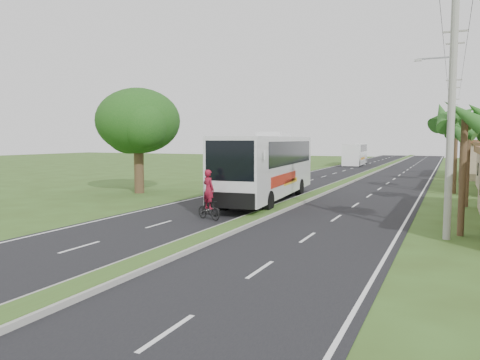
% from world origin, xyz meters
% --- Properties ---
extents(ground, '(180.00, 180.00, 0.00)m').
position_xyz_m(ground, '(0.00, 0.00, 0.00)').
color(ground, '#364B1B').
rests_on(ground, ground).
extents(road_asphalt, '(14.00, 160.00, 0.02)m').
position_xyz_m(road_asphalt, '(0.00, 20.00, 0.01)').
color(road_asphalt, black).
rests_on(road_asphalt, ground).
extents(median_strip, '(1.20, 160.00, 0.18)m').
position_xyz_m(median_strip, '(0.00, 20.00, 0.10)').
color(median_strip, gray).
rests_on(median_strip, ground).
extents(lane_edge_left, '(0.12, 160.00, 0.01)m').
position_xyz_m(lane_edge_left, '(-6.70, 20.00, 0.00)').
color(lane_edge_left, silver).
rests_on(lane_edge_left, ground).
extents(lane_edge_right, '(0.12, 160.00, 0.01)m').
position_xyz_m(lane_edge_right, '(6.70, 20.00, 0.00)').
color(lane_edge_right, silver).
rests_on(lane_edge_right, ground).
extents(palm_verge_a, '(2.40, 2.40, 5.45)m').
position_xyz_m(palm_verge_a, '(9.00, 3.00, 4.74)').
color(palm_verge_a, '#473321').
rests_on(palm_verge_a, ground).
extents(palm_verge_b, '(2.40, 2.40, 5.05)m').
position_xyz_m(palm_verge_b, '(9.40, 12.00, 4.36)').
color(palm_verge_b, '#473321').
rests_on(palm_verge_b, ground).
extents(palm_verge_c, '(2.40, 2.40, 5.85)m').
position_xyz_m(palm_verge_c, '(8.80, 19.00, 5.12)').
color(palm_verge_c, '#473321').
rests_on(palm_verge_c, ground).
extents(palm_verge_d, '(2.40, 2.40, 5.25)m').
position_xyz_m(palm_verge_d, '(9.30, 28.00, 4.55)').
color(palm_verge_d, '#473321').
rests_on(palm_verge_d, ground).
extents(shade_tree, '(6.30, 6.00, 7.54)m').
position_xyz_m(shade_tree, '(-12.11, 10.02, 5.03)').
color(shade_tree, '#473321').
rests_on(shade_tree, ground).
extents(utility_pole_a, '(1.60, 0.28, 11.00)m').
position_xyz_m(utility_pole_a, '(8.50, 2.00, 5.67)').
color(utility_pole_a, gray).
rests_on(utility_pole_a, ground).
extents(utility_pole_b, '(3.20, 0.28, 12.00)m').
position_xyz_m(utility_pole_b, '(8.47, 18.00, 6.26)').
color(utility_pole_b, gray).
rests_on(utility_pole_b, ground).
extents(utility_pole_c, '(1.60, 0.28, 11.00)m').
position_xyz_m(utility_pole_c, '(8.50, 38.00, 5.67)').
color(utility_pole_c, gray).
rests_on(utility_pole_c, ground).
extents(utility_pole_d, '(1.60, 0.28, 10.50)m').
position_xyz_m(utility_pole_d, '(8.50, 58.00, 5.42)').
color(utility_pole_d, gray).
rests_on(utility_pole_d, ground).
extents(coach_bus_main, '(3.98, 13.67, 4.36)m').
position_xyz_m(coach_bus_main, '(-1.88, 9.60, 2.40)').
color(coach_bus_main, silver).
rests_on(coach_bus_main, ground).
extents(coach_bus_far, '(3.08, 11.11, 3.20)m').
position_xyz_m(coach_bus_far, '(-4.60, 53.08, 1.81)').
color(coach_bus_far, white).
rests_on(coach_bus_far, ground).
extents(motorcyclist, '(1.67, 1.07, 2.44)m').
position_xyz_m(motorcyclist, '(-2.00, 2.00, 0.94)').
color(motorcyclist, black).
rests_on(motorcyclist, ground).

